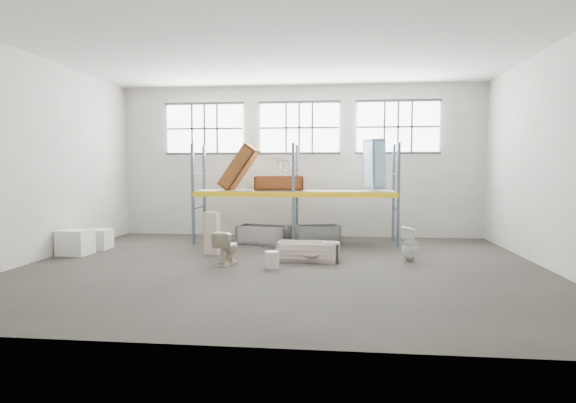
# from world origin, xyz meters

# --- Properties ---
(floor) EXTENTS (12.00, 10.00, 0.10)m
(floor) POSITION_xyz_m (0.00, 0.00, -0.05)
(floor) COLOR #403C36
(floor) RESTS_ON ground
(ceiling) EXTENTS (12.00, 10.00, 0.10)m
(ceiling) POSITION_xyz_m (0.00, 0.00, 5.05)
(ceiling) COLOR silver
(ceiling) RESTS_ON ground
(wall_back) EXTENTS (12.00, 0.10, 5.00)m
(wall_back) POSITION_xyz_m (0.00, 5.05, 2.50)
(wall_back) COLOR #AFAEA3
(wall_back) RESTS_ON ground
(wall_front) EXTENTS (12.00, 0.10, 5.00)m
(wall_front) POSITION_xyz_m (0.00, -5.05, 2.50)
(wall_front) COLOR #A9A89D
(wall_front) RESTS_ON ground
(wall_left) EXTENTS (0.10, 10.00, 5.00)m
(wall_left) POSITION_xyz_m (-6.05, 0.00, 2.50)
(wall_left) COLOR #A6A59A
(wall_left) RESTS_ON ground
(wall_right) EXTENTS (0.10, 10.00, 5.00)m
(wall_right) POSITION_xyz_m (6.05, 0.00, 2.50)
(wall_right) COLOR #AAA89D
(wall_right) RESTS_ON ground
(window_left) EXTENTS (2.60, 0.04, 1.60)m
(window_left) POSITION_xyz_m (-3.20, 4.94, 3.60)
(window_left) COLOR white
(window_left) RESTS_ON wall_back
(window_mid) EXTENTS (2.60, 0.04, 1.60)m
(window_mid) POSITION_xyz_m (0.00, 4.94, 3.60)
(window_mid) COLOR white
(window_mid) RESTS_ON wall_back
(window_right) EXTENTS (2.60, 0.04, 1.60)m
(window_right) POSITION_xyz_m (3.20, 4.94, 3.60)
(window_right) COLOR white
(window_right) RESTS_ON wall_back
(rack_upright_la) EXTENTS (0.08, 0.08, 3.00)m
(rack_upright_la) POSITION_xyz_m (-3.00, 2.90, 1.50)
(rack_upright_la) COLOR slate
(rack_upright_la) RESTS_ON floor
(rack_upright_lb) EXTENTS (0.08, 0.08, 3.00)m
(rack_upright_lb) POSITION_xyz_m (-3.00, 4.10, 1.50)
(rack_upright_lb) COLOR slate
(rack_upright_lb) RESTS_ON floor
(rack_upright_ma) EXTENTS (0.08, 0.08, 3.00)m
(rack_upright_ma) POSITION_xyz_m (0.00, 2.90, 1.50)
(rack_upright_ma) COLOR slate
(rack_upright_ma) RESTS_ON floor
(rack_upright_mb) EXTENTS (0.08, 0.08, 3.00)m
(rack_upright_mb) POSITION_xyz_m (0.00, 4.10, 1.50)
(rack_upright_mb) COLOR slate
(rack_upright_mb) RESTS_ON floor
(rack_upright_ra) EXTENTS (0.08, 0.08, 3.00)m
(rack_upright_ra) POSITION_xyz_m (3.00, 2.90, 1.50)
(rack_upright_ra) COLOR slate
(rack_upright_ra) RESTS_ON floor
(rack_upright_rb) EXTENTS (0.08, 0.08, 3.00)m
(rack_upright_rb) POSITION_xyz_m (3.00, 4.10, 1.50)
(rack_upright_rb) COLOR slate
(rack_upright_rb) RESTS_ON floor
(rack_beam_front) EXTENTS (6.00, 0.10, 0.14)m
(rack_beam_front) POSITION_xyz_m (0.00, 2.90, 1.50)
(rack_beam_front) COLOR yellow
(rack_beam_front) RESTS_ON floor
(rack_beam_back) EXTENTS (6.00, 0.10, 0.14)m
(rack_beam_back) POSITION_xyz_m (0.00, 4.10, 1.50)
(rack_beam_back) COLOR yellow
(rack_beam_back) RESTS_ON floor
(shelf_deck) EXTENTS (5.90, 1.10, 0.03)m
(shelf_deck) POSITION_xyz_m (0.00, 3.50, 1.58)
(shelf_deck) COLOR gray
(shelf_deck) RESTS_ON floor
(wet_patch) EXTENTS (1.80, 1.80, 0.00)m
(wet_patch) POSITION_xyz_m (0.00, 2.70, 0.00)
(wet_patch) COLOR black
(wet_patch) RESTS_ON floor
(bathtub_beige) EXTENTS (1.55, 0.78, 0.45)m
(bathtub_beige) POSITION_xyz_m (0.59, 0.78, 0.22)
(bathtub_beige) COLOR beige
(bathtub_beige) RESTS_ON floor
(cistern_spare) EXTENTS (0.44, 0.25, 0.40)m
(cistern_spare) POSITION_xyz_m (1.12, 0.62, 0.28)
(cistern_spare) COLOR beige
(cistern_spare) RESTS_ON bathtub_beige
(sink_in_tub) EXTENTS (0.53, 0.53, 0.15)m
(sink_in_tub) POSITION_xyz_m (0.68, 0.46, 0.16)
(sink_in_tub) COLOR beige
(sink_in_tub) RESTS_ON bathtub_beige
(toilet_beige) EXTENTS (0.60, 0.86, 0.80)m
(toilet_beige) POSITION_xyz_m (-1.31, 0.12, 0.40)
(toilet_beige) COLOR beige
(toilet_beige) RESTS_ON floor
(cistern_tall) EXTENTS (0.40, 0.30, 1.13)m
(cistern_tall) POSITION_xyz_m (-1.98, 1.27, 0.56)
(cistern_tall) COLOR beige
(cistern_tall) RESTS_ON floor
(toilet_white) EXTENTS (0.45, 0.44, 0.85)m
(toilet_white) POSITION_xyz_m (3.06, 0.99, 0.43)
(toilet_white) COLOR white
(toilet_white) RESTS_ON floor
(steel_tub_left) EXTENTS (1.66, 1.05, 0.56)m
(steel_tub_left) POSITION_xyz_m (-0.90, 3.13, 0.28)
(steel_tub_left) COLOR #B0B2B8
(steel_tub_left) RESTS_ON floor
(steel_tub_right) EXTENTS (1.46, 0.96, 0.49)m
(steel_tub_right) POSITION_xyz_m (0.66, 3.96, 0.25)
(steel_tub_right) COLOR #989B9E
(steel_tub_right) RESTS_ON floor
(rust_tub_flat) EXTENTS (1.51, 0.75, 0.42)m
(rust_tub_flat) POSITION_xyz_m (-0.48, 3.56, 1.82)
(rust_tub_flat) COLOR brown
(rust_tub_flat) RESTS_ON shelf_deck
(rust_tub_tilted) EXTENTS (1.24, 0.77, 1.47)m
(rust_tub_tilted) POSITION_xyz_m (-1.73, 3.50, 2.29)
(rust_tub_tilted) COLOR brown
(rust_tub_tilted) RESTS_ON shelf_deck
(sink_on_shelf) EXTENTS (0.73, 0.62, 0.57)m
(sink_on_shelf) POSITION_xyz_m (-0.35, 3.37, 2.09)
(sink_on_shelf) COLOR white
(sink_on_shelf) RESTS_ON rust_tub_flat
(blue_tub_upright) EXTENTS (0.67, 0.80, 1.47)m
(blue_tub_upright) POSITION_xyz_m (2.37, 3.56, 2.40)
(blue_tub_upright) COLOR #82AECC
(blue_tub_upright) RESTS_ON shelf_deck
(bucket) EXTENTS (0.39, 0.39, 0.38)m
(bucket) POSITION_xyz_m (-0.18, -0.23, 0.19)
(bucket) COLOR silver
(bucket) RESTS_ON floor
(carton_near) EXTENTS (0.81, 0.70, 0.66)m
(carton_near) POSITION_xyz_m (-5.56, 0.88, 0.33)
(carton_near) COLOR white
(carton_near) RESTS_ON floor
(carton_far) EXTENTS (0.70, 0.70, 0.55)m
(carton_far) POSITION_xyz_m (-5.43, 1.81, 0.28)
(carton_far) COLOR silver
(carton_far) RESTS_ON floor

